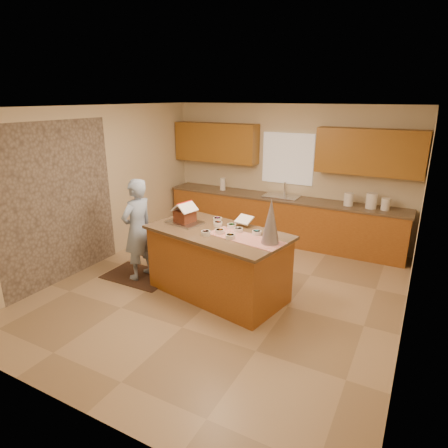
% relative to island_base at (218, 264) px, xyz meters
% --- Properties ---
extents(floor, '(5.50, 5.50, 0.00)m').
position_rel_island_base_xyz_m(floor, '(0.03, 0.12, -0.48)').
color(floor, tan).
rests_on(floor, ground).
extents(ceiling, '(5.50, 5.50, 0.00)m').
position_rel_island_base_xyz_m(ceiling, '(0.03, 0.12, 2.22)').
color(ceiling, silver).
rests_on(ceiling, floor).
extents(wall_back, '(5.50, 5.50, 0.00)m').
position_rel_island_base_xyz_m(wall_back, '(0.03, 2.87, 0.87)').
color(wall_back, beige).
rests_on(wall_back, floor).
extents(wall_front, '(5.50, 5.50, 0.00)m').
position_rel_island_base_xyz_m(wall_front, '(0.03, -2.63, 0.87)').
color(wall_front, beige).
rests_on(wall_front, floor).
extents(wall_left, '(5.50, 5.50, 0.00)m').
position_rel_island_base_xyz_m(wall_left, '(-2.47, 0.12, 0.87)').
color(wall_left, beige).
rests_on(wall_left, floor).
extents(wall_right, '(5.50, 5.50, 0.00)m').
position_rel_island_base_xyz_m(wall_right, '(2.53, 0.12, 0.87)').
color(wall_right, beige).
rests_on(wall_right, floor).
extents(stone_accent, '(0.00, 2.50, 2.50)m').
position_rel_island_base_xyz_m(stone_accent, '(-2.45, -0.68, 0.77)').
color(stone_accent, gray).
rests_on(stone_accent, wall_left).
extents(window_curtain, '(1.05, 0.03, 1.00)m').
position_rel_island_base_xyz_m(window_curtain, '(0.03, 2.84, 1.17)').
color(window_curtain, white).
rests_on(window_curtain, wall_back).
extents(back_counter_base, '(4.80, 0.60, 0.88)m').
position_rel_island_base_xyz_m(back_counter_base, '(0.03, 2.57, -0.04)').
color(back_counter_base, '#9A5B1F').
rests_on(back_counter_base, floor).
extents(back_counter_top, '(4.85, 0.63, 0.04)m').
position_rel_island_base_xyz_m(back_counter_top, '(0.03, 2.57, 0.42)').
color(back_counter_top, brown).
rests_on(back_counter_top, back_counter_base).
extents(upper_cabinet_left, '(1.85, 0.35, 0.80)m').
position_rel_island_base_xyz_m(upper_cabinet_left, '(-1.52, 2.69, 1.42)').
color(upper_cabinet_left, '#9A5D21').
rests_on(upper_cabinet_left, wall_back).
extents(upper_cabinet_right, '(1.85, 0.35, 0.80)m').
position_rel_island_base_xyz_m(upper_cabinet_right, '(1.58, 2.69, 1.42)').
color(upper_cabinet_right, '#9A5D21').
rests_on(upper_cabinet_right, wall_back).
extents(sink, '(0.70, 0.45, 0.12)m').
position_rel_island_base_xyz_m(sink, '(0.03, 2.57, 0.41)').
color(sink, silver).
rests_on(sink, back_counter_top).
extents(faucet, '(0.03, 0.03, 0.28)m').
position_rel_island_base_xyz_m(faucet, '(0.03, 2.75, 0.58)').
color(faucet, silver).
rests_on(faucet, back_counter_top).
extents(island_base, '(2.12, 1.35, 0.96)m').
position_rel_island_base_xyz_m(island_base, '(0.00, 0.00, 0.00)').
color(island_base, '#9A5B1F').
rests_on(island_base, floor).
extents(island_top, '(2.22, 1.45, 0.04)m').
position_rel_island_base_xyz_m(island_top, '(0.00, 0.00, 0.50)').
color(island_top, brown).
rests_on(island_top, island_base).
extents(table_runner, '(1.15, 0.60, 0.01)m').
position_rel_island_base_xyz_m(table_runner, '(0.48, -0.10, 0.53)').
color(table_runner, '#A8190C').
rests_on(table_runner, island_top).
extents(baking_tray, '(0.56, 0.46, 0.03)m').
position_rel_island_base_xyz_m(baking_tray, '(-0.60, 0.06, 0.54)').
color(baking_tray, silver).
rests_on(baking_tray, island_top).
extents(cookbook, '(0.27, 0.23, 0.10)m').
position_rel_island_base_xyz_m(cookbook, '(0.24, 0.37, 0.62)').
color(cookbook, white).
rests_on(cookbook, island_top).
extents(tinsel_tree, '(0.28, 0.28, 0.60)m').
position_rel_island_base_xyz_m(tinsel_tree, '(0.85, -0.11, 0.82)').
color(tinsel_tree, silver).
rests_on(tinsel_tree, island_top).
extents(rug, '(1.11, 0.72, 0.01)m').
position_rel_island_base_xyz_m(rug, '(-1.44, -0.11, -0.47)').
color(rug, black).
rests_on(rug, floor).
extents(boy, '(0.45, 0.63, 1.63)m').
position_rel_island_base_xyz_m(boy, '(-1.39, -0.11, 0.35)').
color(boy, '#8DA5C9').
rests_on(boy, rug).
extents(canister_a, '(0.17, 0.17, 0.23)m').
position_rel_island_base_xyz_m(canister_a, '(1.33, 2.57, 0.56)').
color(canister_a, white).
rests_on(canister_a, back_counter_top).
extents(canister_b, '(0.19, 0.19, 0.28)m').
position_rel_island_base_xyz_m(canister_b, '(1.72, 2.57, 0.58)').
color(canister_b, white).
rests_on(canister_b, back_counter_top).
extents(canister_c, '(0.15, 0.15, 0.21)m').
position_rel_island_base_xyz_m(canister_c, '(1.96, 2.57, 0.55)').
color(canister_c, white).
rests_on(canister_c, back_counter_top).
extents(paper_towel, '(0.12, 0.12, 0.26)m').
position_rel_island_base_xyz_m(paper_towel, '(-1.30, 2.57, 0.57)').
color(paper_towel, white).
rests_on(paper_towel, back_counter_top).
extents(gingerbread_house, '(0.35, 0.36, 0.31)m').
position_rel_island_base_xyz_m(gingerbread_house, '(-0.60, 0.06, 0.67)').
color(gingerbread_house, '#592A17').
rests_on(gingerbread_house, baking_tray).
extents(candy_bowls, '(0.91, 0.74, 0.06)m').
position_rel_island_base_xyz_m(candy_bowls, '(0.12, 0.05, 0.55)').
color(candy_bowls, orange).
rests_on(candy_bowls, island_top).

